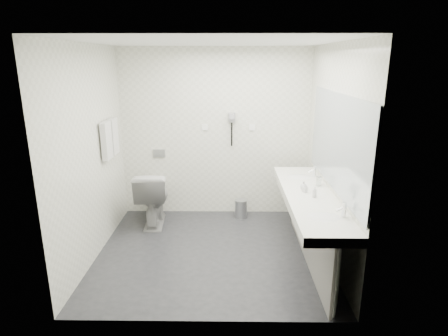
{
  "coord_description": "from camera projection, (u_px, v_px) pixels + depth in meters",
  "views": [
    {
      "loc": [
        0.21,
        -4.21,
        2.31
      ],
      "look_at": [
        0.15,
        0.15,
        1.05
      ],
      "focal_mm": 30.05,
      "sensor_mm": 36.0,
      "label": 1
    }
  ],
  "objects": [
    {
      "name": "vanity_counter",
      "position": [
        309.0,
        198.0,
        4.26
      ],
      "size": [
        0.55,
        2.2,
        0.1
      ],
      "primitive_type": "cube",
      "color": "white",
      "rests_on": "floor"
    },
    {
      "name": "wall_front",
      "position": [
        204.0,
        193.0,
        3.1
      ],
      "size": [
        2.8,
        0.0,
        2.8
      ],
      "primitive_type": "plane",
      "rotation": [
        -1.57,
        0.0,
        0.0
      ],
      "color": "white",
      "rests_on": "floor"
    },
    {
      "name": "glass_left",
      "position": [
        319.0,
        181.0,
        4.51
      ],
      "size": [
        0.08,
        0.08,
        0.11
      ],
      "primitive_type": "cylinder",
      "rotation": [
        0.0,
        0.0,
        -0.31
      ],
      "color": "silver",
      "rests_on": "vanity_counter"
    },
    {
      "name": "towel_far",
      "position": [
        113.0,
        136.0,
        5.0
      ],
      "size": [
        0.07,
        0.24,
        0.48
      ],
      "primitive_type": "cube",
      "color": "silver",
      "rests_on": "towel_rail"
    },
    {
      "name": "wall_right",
      "position": [
        332.0,
        155.0,
        4.33
      ],
      "size": [
        0.0,
        2.6,
        2.6
      ],
      "primitive_type": "plane",
      "rotation": [
        1.57,
        0.0,
        -1.57
      ],
      "color": "white",
      "rests_on": "floor"
    },
    {
      "name": "switch_plate_b",
      "position": [
        252.0,
        127.0,
        5.55
      ],
      "size": [
        0.09,
        0.02,
        0.09
      ],
      "primitive_type": "cube",
      "color": "white",
      "rests_on": "wall_back"
    },
    {
      "name": "wall_left",
      "position": [
        91.0,
        155.0,
        4.36
      ],
      "size": [
        0.0,
        2.6,
        2.6
      ],
      "primitive_type": "plane",
      "rotation": [
        1.57,
        0.0,
        1.57
      ],
      "color": "white",
      "rests_on": "floor"
    },
    {
      "name": "toilet",
      "position": [
        153.0,
        197.0,
        5.41
      ],
      "size": [
        0.5,
        0.82,
        0.8
      ],
      "primitive_type": "imported",
      "rotation": [
        0.0,
        0.0,
        3.21
      ],
      "color": "white",
      "rests_on": "floor"
    },
    {
      "name": "dryer_cord",
      "position": [
        232.0,
        134.0,
        5.55
      ],
      "size": [
        0.02,
        0.02,
        0.35
      ],
      "primitive_type": "cylinder",
      "color": "black",
      "rests_on": "dryer_cradle"
    },
    {
      "name": "vanity_post_far",
      "position": [
        296.0,
        200.0,
        5.38
      ],
      "size": [
        0.06,
        0.06,
        0.75
      ],
      "primitive_type": "cylinder",
      "color": "silver",
      "rests_on": "floor"
    },
    {
      "name": "vanity_panel",
      "position": [
        309.0,
        232.0,
        4.38
      ],
      "size": [
        0.03,
        2.15,
        0.75
      ],
      "primitive_type": "cube",
      "color": "gray",
      "rests_on": "floor"
    },
    {
      "name": "ceiling",
      "position": [
        210.0,
        42.0,
        4.0
      ],
      "size": [
        2.8,
        2.8,
        0.0
      ],
      "primitive_type": "plane",
      "rotation": [
        3.14,
        0.0,
        0.0
      ],
      "color": "white",
      "rests_on": "wall_back"
    },
    {
      "name": "soap_bottle_a",
      "position": [
        305.0,
        188.0,
        4.28
      ],
      "size": [
        0.06,
        0.06,
        0.1
      ],
      "primitive_type": "imported",
      "rotation": [
        0.0,
        0.0,
        0.67
      ],
      "color": "white",
      "rests_on": "vanity_counter"
    },
    {
      "name": "dryer_cradle",
      "position": [
        232.0,
        117.0,
        5.49
      ],
      "size": [
        0.1,
        0.04,
        0.14
      ],
      "primitive_type": "cube",
      "color": "#97979D",
      "rests_on": "wall_back"
    },
    {
      "name": "faucet_far",
      "position": [
        314.0,
        171.0,
        4.85
      ],
      "size": [
        0.04,
        0.04,
        0.15
      ],
      "primitive_type": "cylinder",
      "color": "silver",
      "rests_on": "vanity_counter"
    },
    {
      "name": "basin_far",
      "position": [
        299.0,
        178.0,
        4.88
      ],
      "size": [
        0.4,
        0.31,
        0.05
      ],
      "primitive_type": "ellipsoid",
      "color": "white",
      "rests_on": "vanity_counter"
    },
    {
      "name": "bin_lid",
      "position": [
        241.0,
        200.0,
        5.65
      ],
      "size": [
        0.19,
        0.19,
        0.02
      ],
      "primitive_type": "cylinder",
      "color": "#B2B5BA",
      "rests_on": "pedal_bin"
    },
    {
      "name": "soap_bottle_b",
      "position": [
        304.0,
        185.0,
        4.38
      ],
      "size": [
        0.11,
        0.11,
        0.1
      ],
      "primitive_type": "imported",
      "rotation": [
        0.0,
        0.0,
        -0.9
      ],
      "color": "white",
      "rests_on": "vanity_counter"
    },
    {
      "name": "faucet_near",
      "position": [
        344.0,
        210.0,
        3.6
      ],
      "size": [
        0.04,
        0.04,
        0.15
      ],
      "primitive_type": "cylinder",
      "color": "silver",
      "rests_on": "vanity_counter"
    },
    {
      "name": "flush_plate",
      "position": [
        159.0,
        153.0,
        5.67
      ],
      "size": [
        0.18,
        0.02,
        0.12
      ],
      "primitive_type": "cube",
      "color": "#B2B5BA",
      "rests_on": "wall_back"
    },
    {
      "name": "floor",
      "position": [
        212.0,
        252.0,
        4.69
      ],
      "size": [
        2.8,
        2.8,
        0.0
      ],
      "primitive_type": "plane",
      "color": "#27282C",
      "rests_on": "ground"
    },
    {
      "name": "vanity_post_near",
      "position": [
        336.0,
        283.0,
        3.38
      ],
      "size": [
        0.06,
        0.06,
        0.75
      ],
      "primitive_type": "cylinder",
      "color": "silver",
      "rests_on": "floor"
    },
    {
      "name": "mirror",
      "position": [
        337.0,
        142.0,
        4.08
      ],
      "size": [
        0.02,
        2.2,
        1.05
      ],
      "primitive_type": "cube",
      "color": "#B2BCC6",
      "rests_on": "wall_right"
    },
    {
      "name": "dryer_barrel",
      "position": [
        232.0,
        116.0,
        5.42
      ],
      "size": [
        0.08,
        0.14,
        0.08
      ],
      "primitive_type": "cylinder",
      "rotation": [
        1.57,
        0.0,
        0.0
      ],
      "color": "#97979D",
      "rests_on": "dryer_cradle"
    },
    {
      "name": "wall_back",
      "position": [
        215.0,
        134.0,
        5.59
      ],
      "size": [
        2.8,
        0.0,
        2.8
      ],
      "primitive_type": "plane",
      "rotation": [
        1.57,
        0.0,
        0.0
      ],
      "color": "white",
      "rests_on": "floor"
    },
    {
      "name": "towel_near",
      "position": [
        107.0,
        141.0,
        4.73
      ],
      "size": [
        0.07,
        0.24,
        0.48
      ],
      "primitive_type": "cube",
      "color": "silver",
      "rests_on": "towel_rail"
    },
    {
      "name": "switch_plate_a",
      "position": [
        205.0,
        127.0,
        5.56
      ],
      "size": [
        0.09,
        0.02,
        0.09
      ],
      "primitive_type": "cube",
      "color": "white",
      "rests_on": "wall_back"
    },
    {
      "name": "basin_near",
      "position": [
        323.0,
        218.0,
        3.63
      ],
      "size": [
        0.4,
        0.31,
        0.05
      ],
      "primitive_type": "ellipsoid",
      "color": "white",
      "rests_on": "vanity_counter"
    },
    {
      "name": "towel_rail",
      "position": [
        108.0,
        122.0,
        4.81
      ],
      "size": [
        0.02,
        0.62,
        0.02
      ],
      "primitive_type": "cylinder",
      "rotation": [
        1.57,
        0.0,
        0.0
      ],
      "color": "silver",
      "rests_on": "wall_left"
    },
    {
      "name": "soap_bottle_c",
      "position": [
        315.0,
        192.0,
        4.12
      ],
      "size": [
        0.06,
        0.06,
        0.13
      ],
      "primitive_type": "imported",
      "rotation": [
        0.0,
        0.0,
        0.26
      ],
      "color": "white",
      "rests_on": "vanity_counter"
    },
    {
      "name": "pedal_bin",
      "position": [
        241.0,
        209.0,
        5.69
      ],
      "size": [
        0.25,
        0.25,
        0.26
      ],
      "primitive_type": "cylinder",
      "rotation": [
        0.0,
        0.0,
        0.39
      ],
      "color": "#B2B5BA",
      "rests_on": "floor"
    }
  ]
}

